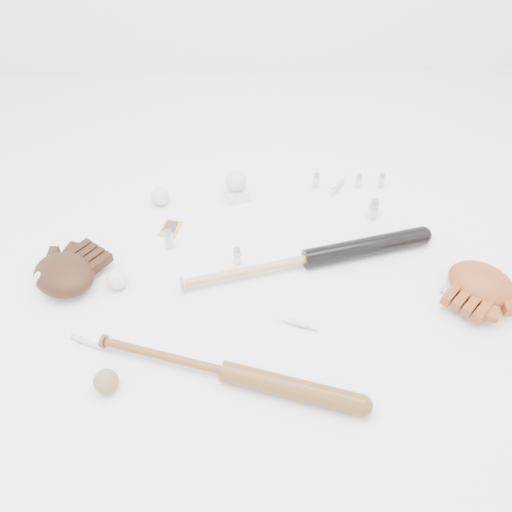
{
  "coord_description": "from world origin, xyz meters",
  "views": [
    {
      "loc": [
        -0.04,
        -1.18,
        1.23
      ],
      "look_at": [
        -0.02,
        -0.0,
        0.06
      ],
      "focal_mm": 35.0,
      "sensor_mm": 36.0,
      "label": 1
    }
  ],
  "objects_px": {
    "bat_wood": "(225,371)",
    "pedestal": "(237,194)",
    "glove_dark": "(64,274)",
    "bat_dark": "(307,259)"
  },
  "relations": [
    {
      "from": "bat_dark",
      "to": "glove_dark",
      "type": "bearing_deg",
      "value": 170.5
    },
    {
      "from": "bat_dark",
      "to": "bat_wood",
      "type": "height_order",
      "value": "bat_dark"
    },
    {
      "from": "pedestal",
      "to": "bat_wood",
      "type": "bearing_deg",
      "value": -91.87
    },
    {
      "from": "bat_wood",
      "to": "pedestal",
      "type": "distance_m",
      "value": 0.81
    },
    {
      "from": "glove_dark",
      "to": "pedestal",
      "type": "height_order",
      "value": "glove_dark"
    },
    {
      "from": "bat_wood",
      "to": "pedestal",
      "type": "xyz_separation_m",
      "value": [
        0.03,
        0.81,
        -0.01
      ]
    },
    {
      "from": "bat_dark",
      "to": "bat_wood",
      "type": "distance_m",
      "value": 0.51
    },
    {
      "from": "bat_wood",
      "to": "glove_dark",
      "type": "xyz_separation_m",
      "value": [
        -0.53,
        0.36,
        0.02
      ]
    },
    {
      "from": "pedestal",
      "to": "glove_dark",
      "type": "bearing_deg",
      "value": -141.56
    },
    {
      "from": "bat_dark",
      "to": "glove_dark",
      "type": "relative_size",
      "value": 3.58
    }
  ]
}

